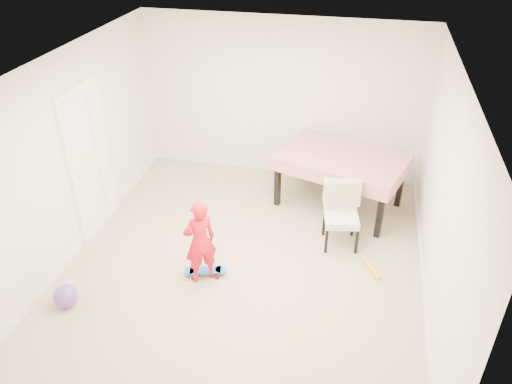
% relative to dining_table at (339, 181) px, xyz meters
% --- Properties ---
extents(ground, '(5.00, 5.00, 0.00)m').
position_rel_dining_table_xyz_m(ground, '(-1.06, -1.61, -0.43)').
color(ground, tan).
rests_on(ground, ground).
extents(ceiling, '(4.50, 5.00, 0.04)m').
position_rel_dining_table_xyz_m(ceiling, '(-1.06, -1.61, 2.15)').
color(ceiling, white).
rests_on(ceiling, wall_back).
extents(wall_back, '(4.50, 0.04, 2.60)m').
position_rel_dining_table_xyz_m(wall_back, '(-1.06, 0.87, 0.87)').
color(wall_back, silver).
rests_on(wall_back, ground).
extents(wall_front, '(4.50, 0.04, 2.60)m').
position_rel_dining_table_xyz_m(wall_front, '(-1.06, -4.09, 0.87)').
color(wall_front, silver).
rests_on(wall_front, ground).
extents(wall_left, '(0.04, 5.00, 2.60)m').
position_rel_dining_table_xyz_m(wall_left, '(-3.29, -1.61, 0.87)').
color(wall_left, silver).
rests_on(wall_left, ground).
extents(wall_right, '(0.04, 5.00, 2.60)m').
position_rel_dining_table_xyz_m(wall_right, '(1.17, -1.61, 0.87)').
color(wall_right, silver).
rests_on(wall_right, ground).
extents(door, '(0.11, 0.94, 2.11)m').
position_rel_dining_table_xyz_m(door, '(-3.28, -1.31, 0.60)').
color(door, white).
rests_on(door, ground).
extents(baseboard_back, '(4.50, 0.02, 0.12)m').
position_rel_dining_table_xyz_m(baseboard_back, '(-1.06, 0.88, -0.37)').
color(baseboard_back, white).
rests_on(baseboard_back, ground).
extents(baseboard_left, '(0.02, 5.00, 0.12)m').
position_rel_dining_table_xyz_m(baseboard_left, '(-3.30, -1.61, -0.37)').
color(baseboard_left, white).
rests_on(baseboard_left, ground).
extents(baseboard_right, '(0.02, 5.00, 0.12)m').
position_rel_dining_table_xyz_m(baseboard_right, '(1.18, -1.61, -0.37)').
color(baseboard_right, white).
rests_on(baseboard_right, ground).
extents(dining_table, '(2.06, 1.64, 0.85)m').
position_rel_dining_table_xyz_m(dining_table, '(0.00, 0.00, 0.00)').
color(dining_table, red).
rests_on(dining_table, ground).
extents(dining_chair, '(0.59, 0.66, 0.91)m').
position_rel_dining_table_xyz_m(dining_chair, '(0.11, -0.98, 0.03)').
color(dining_chair, white).
rests_on(dining_chair, ground).
extents(skateboard, '(0.57, 0.34, 0.08)m').
position_rel_dining_table_xyz_m(skateboard, '(-1.48, -2.00, -0.38)').
color(skateboard, blue).
rests_on(skateboard, ground).
extents(child, '(0.48, 0.46, 1.11)m').
position_rel_dining_table_xyz_m(child, '(-1.50, -2.08, 0.13)').
color(child, red).
rests_on(child, ground).
extents(balloon, '(0.28, 0.28, 0.28)m').
position_rel_dining_table_xyz_m(balloon, '(-2.90, -2.87, -0.29)').
color(balloon, '#6B47AB').
rests_on(balloon, ground).
extents(foam_toy, '(0.25, 0.38, 0.06)m').
position_rel_dining_table_xyz_m(foam_toy, '(0.56, -1.45, -0.40)').
color(foam_toy, yellow).
rests_on(foam_toy, ground).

